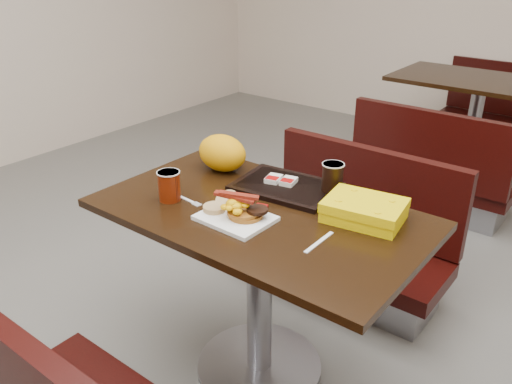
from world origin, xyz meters
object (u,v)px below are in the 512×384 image
Objects in this scene: coffee_cup_far at (333,177)px; clamshell at (364,210)px; table_far at (473,129)px; paper_bag at (222,153)px; fork at (186,199)px; pancake_stack at (246,213)px; bench_far_s at (437,159)px; bench_far_n at (499,110)px; bench_near_n at (347,230)px; tray at (286,187)px; table_near at (259,295)px; knife at (319,242)px; coffee_cup_near at (169,186)px; hashbrown_sleeve_right at (288,181)px; hashbrown_sleeve_left at (274,179)px; platter at (236,218)px.

clamshell is at bearing -28.96° from coffee_cup_far.
table_far is 2.46m from paper_bag.
pancake_stack is at bearing 7.04° from fork.
bench_far_s and bench_far_n have the same top height.
pancake_stack is at bearing -149.84° from clamshell.
fork is at bearing -109.00° from bench_near_n.
tray is at bearing -159.43° from coffee_cup_far.
bench_far_s is (0.00, 1.90, -0.02)m from table_near.
coffee_cup_far reaches higher than knife.
coffee_cup_near is at bearing -163.45° from clamshell.
paper_bag reaches higher than pancake_stack.
clamshell is at bearing -83.98° from bench_far_n.
fork is 1.74× the size of hashbrown_sleeve_right.
paper_bag is (-0.36, -2.39, 0.45)m from table_far.
table_far reaches higher than bench_far_n.
knife is at bearing -65.59° from coffee_cup_far.
paper_bag reaches higher than coffee_cup_near.
hashbrown_sleeve_left is at bearing 176.08° from tray.
pancake_stack is 0.28m from fork.
bench_near_n is 0.91m from knife.
tray is (0.29, 0.35, -0.05)m from coffee_cup_near.
bench_far_n is at bearing 83.41° from paper_bag.
bench_far_n is 4.51× the size of paper_bag.
hashbrown_sleeve_right is (-0.03, 0.23, 0.40)m from table_near.
coffee_cup_near is (-0.32, -0.84, 0.45)m from bench_near_n.
hashbrown_sleeve_right is at bearing 162.43° from clamshell.
bench_far_n is at bearing 90.33° from fork.
pancake_stack is 0.30m from tray.
bench_far_n is (0.00, 0.70, -0.02)m from table_far.
clamshell is at bearing -3.15° from paper_bag.
hashbrown_sleeve_left is at bearing 108.14° from pancake_stack.
hashbrown_sleeve_right is at bearing 76.94° from tray.
bench_near_n and bench_far_n have the same top height.
fork is at bearing -138.83° from hashbrown_sleeve_right.
paper_bag is (-0.08, 0.31, 0.07)m from fork.
table_near is at bearing -90.00° from bench_near_n.
platter is 0.30m from coffee_cup_near.
hashbrown_sleeve_right is at bearing 3.34° from paper_bag.
hashbrown_sleeve_left is 0.66× the size of coffee_cup_far.
hashbrown_sleeve_left is 0.27× the size of clamshell.
coffee_cup_near is 1.57× the size of hashbrown_sleeve_right.
fork is 0.41m from hashbrown_sleeve_right.
coffee_cup_far is (0.14, -2.33, 0.45)m from table_far.
platter is at bearing -100.93° from table_near.
coffee_cup_far is (-0.15, 0.34, 0.07)m from knife.
platter is at bearing -91.74° from hashbrown_sleeve_left.
hashbrown_sleeve_right reaches higher than tray.
bench_far_n is 3.11m from tray.
bench_near_n is at bearing 54.10° from paper_bag.
knife is at bearing -49.50° from hashbrown_sleeve_left.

